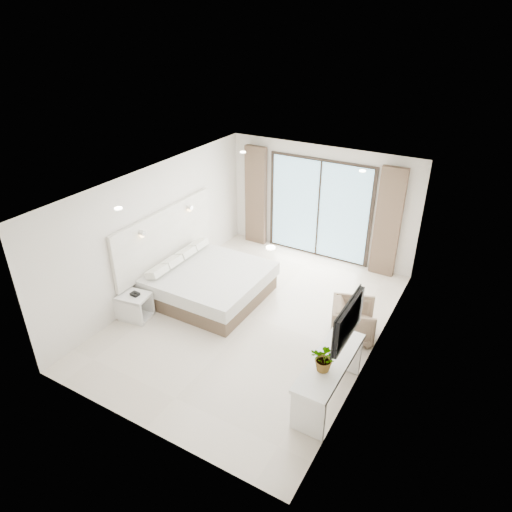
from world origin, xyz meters
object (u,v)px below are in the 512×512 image
object	(u,v)px
bed	(209,283)
armchair	(353,319)
console_desk	(329,371)
nightstand	(135,306)

from	to	relation	value
bed	armchair	world-z (taller)	armchair
bed	console_desk	distance (m)	3.57
bed	nightstand	bearing A→B (deg)	-120.80
bed	nightstand	size ratio (longest dim) A/B	3.49
bed	nightstand	distance (m)	1.55
nightstand	console_desk	xyz separation A→B (m)	(4.04, -0.14, 0.31)
bed	armchair	size ratio (longest dim) A/B	2.84
bed	console_desk	bearing A→B (deg)	-24.47
armchair	bed	bearing A→B (deg)	74.56
nightstand	armchair	size ratio (longest dim) A/B	0.82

